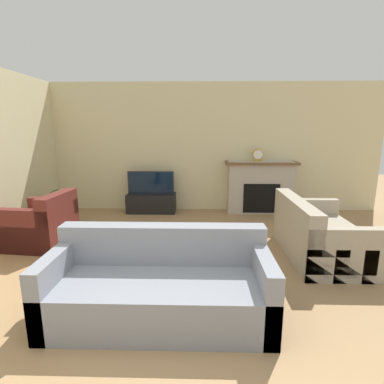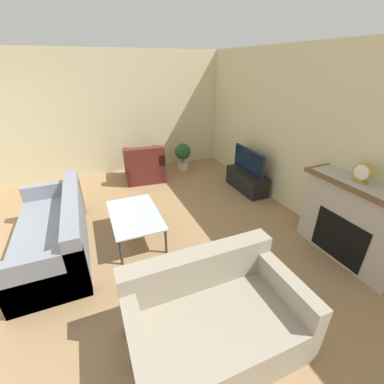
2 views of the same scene
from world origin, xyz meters
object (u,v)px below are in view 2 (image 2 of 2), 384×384
at_px(couch_loveseat, 213,320).
at_px(armchair_by_window, 144,167).
at_px(tv, 249,161).
at_px(mantel_clock, 363,173).
at_px(potted_plant, 183,154).
at_px(couch_sectional, 56,234).
at_px(coffee_table, 135,216).

distance_m(couch_loveseat, armchair_by_window, 4.07).
relative_size(tv, mantel_clock, 3.79).
height_order(tv, armchair_by_window, tv).
relative_size(couch_loveseat, potted_plant, 2.35).
xyz_separation_m(couch_sectional, armchair_by_window, (-2.02, 1.73, 0.01)).
bearing_deg(couch_loveseat, tv, 51.29).
bearing_deg(coffee_table, armchair_by_window, 163.27).
height_order(tv, couch_loveseat, tv).
distance_m(couch_sectional, coffee_table, 1.09).
height_order(tv, potted_plant, tv).
height_order(couch_sectional, armchair_by_window, same).
distance_m(tv, couch_sectional, 3.65).
bearing_deg(mantel_clock, tv, -177.92).
height_order(couch_sectional, coffee_table, couch_sectional).
xyz_separation_m(tv, couch_loveseat, (2.70, -2.16, -0.36)).
xyz_separation_m(tv, armchair_by_window, (-1.36, -1.85, -0.34)).
relative_size(couch_sectional, potted_plant, 3.13).
relative_size(tv, coffee_table, 0.85).
bearing_deg(coffee_table, potted_plant, 144.77).
height_order(couch_loveseat, coffee_table, couch_loveseat).
bearing_deg(tv, couch_loveseat, -38.71).
relative_size(coffee_table, mantel_clock, 4.45).
height_order(armchair_by_window, mantel_clock, mantel_clock).
bearing_deg(couch_loveseat, potted_plant, 72.63).
bearing_deg(potted_plant, couch_loveseat, -17.37).
bearing_deg(potted_plant, tv, 27.13).
height_order(armchair_by_window, coffee_table, armchair_by_window).
bearing_deg(armchair_by_window, tv, 149.14).
relative_size(tv, armchair_by_window, 1.06).
distance_m(couch_sectional, mantel_clock, 4.08).
xyz_separation_m(tv, potted_plant, (-1.60, -0.82, -0.25)).
distance_m(coffee_table, potted_plant, 2.89).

